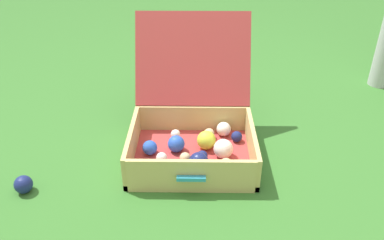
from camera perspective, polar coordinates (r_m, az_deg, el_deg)
ground_plane at (r=1.73m, az=3.26°, el=-5.64°), size 16.00×16.00×0.00m
open_suitcase at (r=1.72m, az=0.25°, el=-1.04°), size 0.53×0.66×0.53m
stray_ball_on_grass at (r=1.67m, az=-23.19°, el=-8.55°), size 0.07×0.07×0.07m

